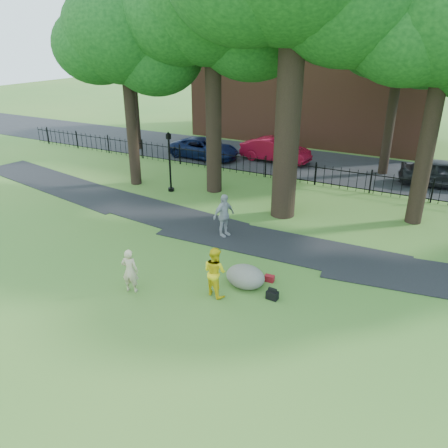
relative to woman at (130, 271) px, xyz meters
The scene contains 16 objects.
ground 2.66m from the woman, 36.99° to the left, with size 120.00×120.00×0.00m, color #386D26.
footpath 6.27m from the woman, 60.82° to the left, with size 36.00×2.60×0.03m, color black.
street 17.67m from the woman, 83.39° to the left, with size 80.00×7.00×0.02m, color black.
iron_fence 13.68m from the woman, 81.46° to the left, with size 44.00×0.04×1.20m.
brick_building 26.14m from the woman, 94.41° to the left, with size 18.00×8.00×12.00m, color brown.
tree_row 12.64m from the woman, 75.61° to the left, with size 26.82×7.96×12.42m.
woman is the anchor object (origin of this frame).
man 2.77m from the woman, 23.90° to the left, with size 0.82×0.64×1.68m, color yellow.
pedestrian 5.25m from the woman, 82.42° to the left, with size 1.08×0.45×1.84m, color #A1A2A6.
boulder 3.81m from the woman, 33.12° to the left, with size 1.35×1.02×0.79m, color gray.
lamppost 9.98m from the woman, 116.83° to the left, with size 0.32×0.32×3.20m.
backpack 4.67m from the woman, 21.96° to the left, with size 0.37×0.23×0.28m, color black.
red_bag 4.70m from the woman, 35.42° to the left, with size 0.32×0.20×0.22m, color maroon.
red_sedan 17.12m from the woman, 95.87° to the left, with size 1.61×4.61×1.52m, color maroon.
navy_van 16.80m from the woman, 112.06° to the left, with size 2.22×4.81×1.34m, color #0B1538.
grey_car 18.50m from the woman, 63.36° to the left, with size 1.80×4.47×1.52m, color black.
Camera 1 is at (6.46, -11.00, 7.84)m, focal length 35.00 mm.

